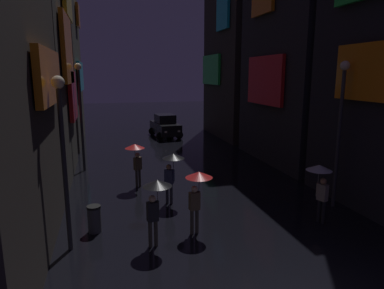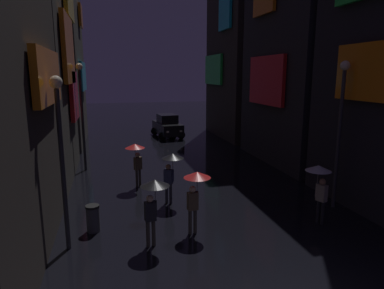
{
  "view_description": "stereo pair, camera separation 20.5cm",
  "coord_description": "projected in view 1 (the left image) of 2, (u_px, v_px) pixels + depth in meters",
  "views": [
    {
      "loc": [
        -3.82,
        -5.62,
        5.25
      ],
      "look_at": [
        0.0,
        9.09,
        2.12
      ],
      "focal_mm": 32.0,
      "sensor_mm": 36.0,
      "label": 1
    },
    {
      "loc": [
        -3.62,
        -5.67,
        5.25
      ],
      "look_at": [
        0.0,
        9.09,
        2.12
      ],
      "focal_mm": 32.0,
      "sensor_mm": 36.0,
      "label": 2
    }
  ],
  "objects": [
    {
      "name": "building_left_mid",
      "position": [
        21.0,
        52.0,
        16.2
      ],
      "size": [
        4.25,
        7.26,
        12.61
      ],
      "color": "#33302D",
      "rests_on": "ground"
    },
    {
      "name": "pedestrian_foreground_right_black",
      "position": [
        172.0,
        164.0,
        13.84
      ],
      "size": [
        0.9,
        0.9,
        2.12
      ],
      "color": "#2D2D38",
      "rests_on": "ground"
    },
    {
      "name": "building_right_far",
      "position": [
        241.0,
        28.0,
        28.14
      ],
      "size": [
        4.25,
        7.83,
        17.93
      ],
      "color": "#2D2826",
      "rests_on": "ground"
    },
    {
      "name": "pedestrian_foreground_left_red",
      "position": [
        198.0,
        185.0,
        11.24
      ],
      "size": [
        0.9,
        0.9,
        2.12
      ],
      "color": "#38332D",
      "rests_on": "ground"
    },
    {
      "name": "pedestrian_near_crossing_black",
      "position": [
        156.0,
        194.0,
        10.37
      ],
      "size": [
        0.9,
        0.9,
        2.12
      ],
      "color": "#38332D",
      "rests_on": "ground"
    },
    {
      "name": "streetlamp_left_far",
      "position": [
        80.0,
        105.0,
        18.3
      ],
      "size": [
        0.36,
        0.36,
        5.83
      ],
      "color": "#2D2D33",
      "rests_on": "ground"
    },
    {
      "name": "streetlamp_right_near",
      "position": [
        340.0,
        119.0,
        13.15
      ],
      "size": [
        0.36,
        0.36,
        5.75
      ],
      "color": "#2D2D33",
      "rests_on": "ground"
    },
    {
      "name": "pedestrian_midstreet_centre_red",
      "position": [
        136.0,
        153.0,
        15.78
      ],
      "size": [
        0.9,
        0.9,
        2.12
      ],
      "color": "#38332D",
      "rests_on": "ground"
    },
    {
      "name": "streetlamp_left_near",
      "position": [
        63.0,
        144.0,
        9.79
      ],
      "size": [
        0.36,
        0.36,
        5.22
      ],
      "color": "#2D2D33",
      "rests_on": "ground"
    },
    {
      "name": "building_left_far",
      "position": [
        46.0,
        22.0,
        24.69
      ],
      "size": [
        4.25,
        8.31,
        17.82
      ],
      "color": "#33302D",
      "rests_on": "ground"
    },
    {
      "name": "car_distant",
      "position": [
        165.0,
        126.0,
        29.11
      ],
      "size": [
        2.54,
        4.28,
        1.92
      ],
      "color": "black",
      "rests_on": "ground"
    },
    {
      "name": "building_right_mid",
      "position": [
        299.0,
        49.0,
        20.09
      ],
      "size": [
        4.25,
        7.88,
        13.4
      ],
      "color": "#232328",
      "rests_on": "ground"
    },
    {
      "name": "pedestrian_far_right_clear",
      "position": [
        320.0,
        178.0,
        12.07
      ],
      "size": [
        0.9,
        0.9,
        2.12
      ],
      "color": "black",
      "rests_on": "ground"
    },
    {
      "name": "trash_bin",
      "position": [
        94.0,
        219.0,
        11.52
      ],
      "size": [
        0.46,
        0.46,
        0.93
      ],
      "color": "#3F3F47",
      "rests_on": "ground"
    }
  ]
}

